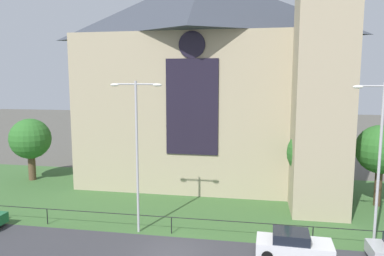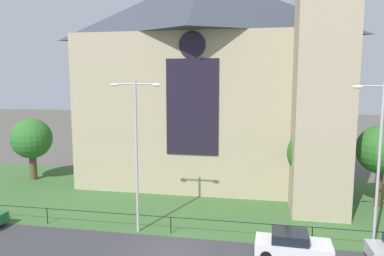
{
  "view_description": "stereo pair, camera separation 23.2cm",
  "coord_description": "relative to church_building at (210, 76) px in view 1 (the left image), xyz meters",
  "views": [
    {
      "loc": [
        4.62,
        -19.61,
        10.03
      ],
      "look_at": [
        -0.26,
        8.0,
        6.25
      ],
      "focal_mm": 34.07,
      "sensor_mm": 36.0,
      "label": 1
    },
    {
      "loc": [
        4.85,
        -19.56,
        10.03
      ],
      "look_at": [
        -0.26,
        8.0,
        6.25
      ],
      "focal_mm": 34.07,
      "sensor_mm": 36.0,
      "label": 2
    }
  ],
  "objects": [
    {
      "name": "tree_right_far",
      "position": [
        14.18,
        -5.08,
        -5.75
      ],
      "size": [
        3.83,
        3.83,
        6.49
      ],
      "color": "#4C3823",
      "rests_on": "ground"
    },
    {
      "name": "streetlamp_far",
      "position": [
        11.54,
        -13.22,
        -4.17
      ],
      "size": [
        3.37,
        0.26,
        9.84
      ],
      "color": "#B2B2B7",
      "rests_on": "ground"
    },
    {
      "name": "tree_left_far",
      "position": [
        -17.47,
        -3.02,
        -6.15
      ],
      "size": [
        3.98,
        3.98,
        6.17
      ],
      "color": "brown",
      "rests_on": "ground"
    },
    {
      "name": "grass_verge",
      "position": [
        -0.12,
        -7.62,
        -10.27
      ],
      "size": [
        120.0,
        20.0,
        0.01
      ],
      "primitive_type": "cube",
      "color": "#3D6633",
      "rests_on": "ground"
    },
    {
      "name": "parked_car_white",
      "position": [
        6.74,
        -15.03,
        -9.53
      ],
      "size": [
        4.27,
        2.16,
        1.51
      ],
      "rotation": [
        0.0,
        0.0,
        -0.04
      ],
      "color": "silver",
      "rests_on": "ground"
    },
    {
      "name": "church_building",
      "position": [
        0.0,
        0.0,
        0.0
      ],
      "size": [
        23.2,
        16.2,
        26.0
      ],
      "color": "tan",
      "rests_on": "ground"
    },
    {
      "name": "ground",
      "position": [
        -0.12,
        -5.62,
        -10.27
      ],
      "size": [
        160.0,
        160.0,
        0.0
      ],
      "primitive_type": "plane",
      "color": "#56544C"
    },
    {
      "name": "tree_right_near",
      "position": [
        8.78,
        -6.8,
        -5.88
      ],
      "size": [
        3.79,
        3.79,
        6.32
      ],
      "color": "#4C3823",
      "rests_on": "ground"
    },
    {
      "name": "iron_railing",
      "position": [
        -0.77,
        -13.12,
        -9.29
      ],
      "size": [
        35.51,
        0.07,
        1.13
      ],
      "color": "black",
      "rests_on": "ground"
    },
    {
      "name": "streetlamp_near",
      "position": [
        -2.98,
        -13.22,
        -4.13
      ],
      "size": [
        3.37,
        0.26,
        9.91
      ],
      "color": "#B2B2B7",
      "rests_on": "ground"
    }
  ]
}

